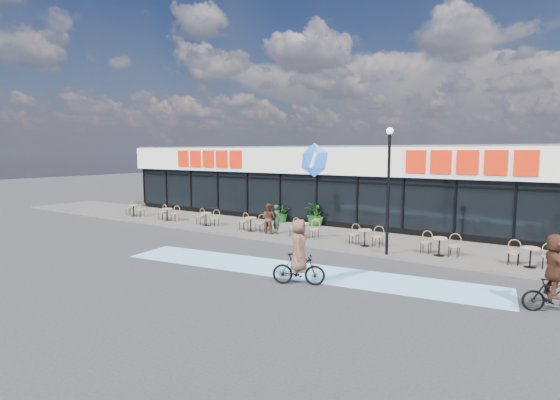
% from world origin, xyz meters
% --- Properties ---
extents(ground, '(120.00, 120.00, 0.00)m').
position_xyz_m(ground, '(0.00, 0.00, 0.00)').
color(ground, '#28282B').
rests_on(ground, ground).
extents(sidewalk, '(44.00, 5.00, 0.10)m').
position_xyz_m(sidewalk, '(0.00, 4.50, 0.05)').
color(sidewalk, '#504B47').
rests_on(sidewalk, ground).
extents(bike_lane, '(14.17, 4.13, 0.01)m').
position_xyz_m(bike_lane, '(4.00, -1.50, 0.01)').
color(bike_lane, '#78C0E3').
rests_on(bike_lane, ground).
extents(building, '(30.60, 6.57, 4.75)m').
position_xyz_m(building, '(-0.00, 9.93, 2.34)').
color(building, black).
rests_on(building, ground).
extents(lamp_post, '(0.28, 0.28, 5.13)m').
position_xyz_m(lamp_post, '(5.92, 2.30, 3.15)').
color(lamp_post, black).
rests_on(lamp_post, sidewalk).
extents(bistro_set_0, '(1.54, 0.62, 0.90)m').
position_xyz_m(bistro_set_0, '(-11.48, 3.39, 0.56)').
color(bistro_set_0, tan).
rests_on(bistro_set_0, sidewalk).
extents(bistro_set_1, '(1.54, 0.62, 0.90)m').
position_xyz_m(bistro_set_1, '(-8.28, 3.39, 0.56)').
color(bistro_set_1, tan).
rests_on(bistro_set_1, sidewalk).
extents(bistro_set_2, '(1.54, 0.62, 0.90)m').
position_xyz_m(bistro_set_2, '(-5.08, 3.39, 0.56)').
color(bistro_set_2, tan).
rests_on(bistro_set_2, sidewalk).
extents(bistro_set_3, '(1.54, 0.62, 0.90)m').
position_xyz_m(bistro_set_3, '(-1.87, 3.39, 0.56)').
color(bistro_set_3, tan).
rests_on(bistro_set_3, sidewalk).
extents(bistro_set_4, '(1.54, 0.62, 0.90)m').
position_xyz_m(bistro_set_4, '(1.33, 3.39, 0.56)').
color(bistro_set_4, tan).
rests_on(bistro_set_4, sidewalk).
extents(bistro_set_5, '(1.54, 0.62, 0.90)m').
position_xyz_m(bistro_set_5, '(4.53, 3.39, 0.56)').
color(bistro_set_5, tan).
rests_on(bistro_set_5, sidewalk).
extents(bistro_set_6, '(1.54, 0.62, 0.90)m').
position_xyz_m(bistro_set_6, '(7.74, 3.39, 0.56)').
color(bistro_set_6, tan).
rests_on(bistro_set_6, sidewalk).
extents(bistro_set_7, '(1.54, 0.62, 0.90)m').
position_xyz_m(bistro_set_7, '(10.94, 3.39, 0.56)').
color(bistro_set_7, tan).
rests_on(bistro_set_7, sidewalk).
extents(potted_plant_left, '(1.30, 1.24, 1.14)m').
position_xyz_m(potted_plant_left, '(-2.27, 6.74, 0.67)').
color(potted_plant_left, '#154916').
rests_on(potted_plant_left, sidewalk).
extents(potted_plant_mid, '(1.44, 1.33, 1.34)m').
position_xyz_m(potted_plant_mid, '(0.07, 6.72, 0.77)').
color(potted_plant_mid, '#164413').
rests_on(potted_plant_mid, sidewalk).
extents(potted_plant_right, '(1.00, 1.00, 1.26)m').
position_xyz_m(potted_plant_right, '(0.20, 6.72, 0.73)').
color(potted_plant_right, '#1C4513').
rests_on(potted_plant_right, sidewalk).
extents(patron_left, '(0.64, 0.55, 1.48)m').
position_xyz_m(patron_left, '(-0.41, 3.58, 0.84)').
color(patron_left, black).
rests_on(patron_left, sidewalk).
extents(patron_right, '(0.76, 0.59, 1.55)m').
position_xyz_m(patron_right, '(-0.71, 3.31, 0.88)').
color(patron_right, '#482419').
rests_on(patron_right, sidewalk).
extents(cyclist_a, '(1.76, 1.16, 2.15)m').
position_xyz_m(cyclist_a, '(4.91, -2.89, 0.88)').
color(cyclist_a, black).
rests_on(cyclist_a, ground).
extents(cyclist_b, '(1.58, 1.65, 2.15)m').
position_xyz_m(cyclist_b, '(11.80, -1.17, 1.04)').
color(cyclist_b, black).
rests_on(cyclist_b, ground).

